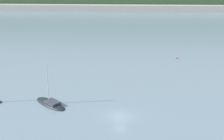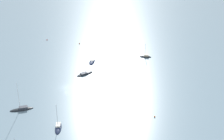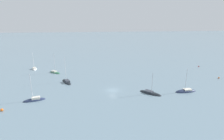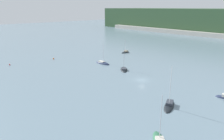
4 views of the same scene
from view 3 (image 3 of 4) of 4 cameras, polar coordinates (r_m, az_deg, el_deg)
name	(u,v)px [view 3 (image 3 of 4)]	position (r m, az deg, el deg)	size (l,w,h in m)	color
ground_plane	(113,90)	(67.13, 0.21, -6.63)	(600.00, 600.00, 0.00)	slate
sailboat_0	(35,100)	(64.68, -23.98, -8.98)	(7.39, 3.70, 10.17)	#232D4C
sailboat_2	(67,82)	(77.68, -14.56, -3.78)	(5.77, 8.53, 11.52)	black
sailboat_3	(186,91)	(71.45, 22.92, -6.48)	(8.28, 3.16, 10.00)	#232D4C
sailboat_4	(150,93)	(65.99, 12.38, -7.40)	(8.03, 7.63, 8.66)	black
sailboat_5	(55,72)	(92.80, -18.15, -0.77)	(7.07, 6.70, 10.13)	#2D6647
sailboat_7	(34,69)	(103.46, -24.01, 0.34)	(4.20, 7.14, 9.83)	white
mooring_buoy_1	(2,110)	(62.17, -32.30, -10.94)	(0.85, 0.85, 0.85)	orange
mooring_buoy_2	(219,78)	(93.56, 31.52, -2.18)	(0.64, 0.64, 0.64)	orange
mooring_buoy_4	(199,66)	(110.48, 26.49, 1.09)	(0.58, 0.58, 0.58)	red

